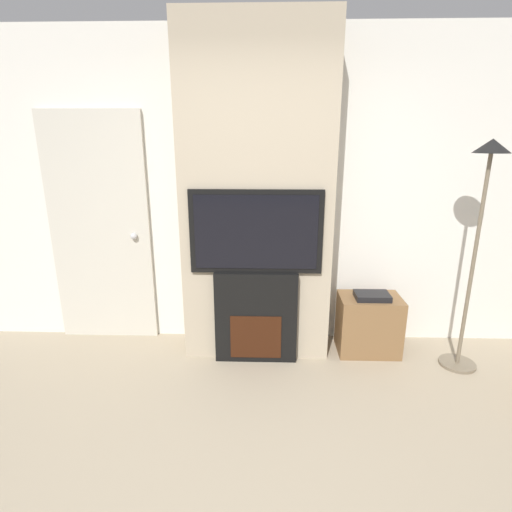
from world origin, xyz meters
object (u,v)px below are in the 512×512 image
object	(u,v)px
television	(256,232)
floor_lamp	(481,214)
media_stand	(369,323)
fireplace	(256,316)

from	to	relation	value
television	floor_lamp	size ratio (longest dim) A/B	0.57
television	media_stand	xyz separation A→B (m)	(0.98, 0.16, -0.85)
television	floor_lamp	world-z (taller)	floor_lamp
floor_lamp	fireplace	bearing A→B (deg)	177.94
fireplace	media_stand	xyz separation A→B (m)	(0.98, 0.16, -0.13)
television	media_stand	size ratio (longest dim) A/B	1.86
television	floor_lamp	distance (m)	1.69
media_stand	floor_lamp	bearing A→B (deg)	-17.20
fireplace	television	bearing A→B (deg)	-90.00
fireplace	floor_lamp	distance (m)	1.91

